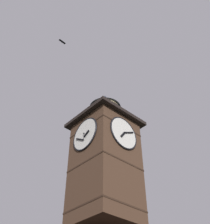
# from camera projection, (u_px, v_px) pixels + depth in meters

# --- Properties ---
(clock_tower) EXTENTS (4.09, 4.09, 9.87)m
(clock_tower) POSITION_uv_depth(u_px,v_px,m) (105.00, 160.00, 19.01)
(clock_tower) COLOR #4C3323
(clock_tower) RESTS_ON building_main
(flying_bird_high) EXTENTS (0.63, 0.21, 0.12)m
(flying_bird_high) POSITION_uv_depth(u_px,v_px,m) (62.00, 42.00, 24.88)
(flying_bird_high) COLOR black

